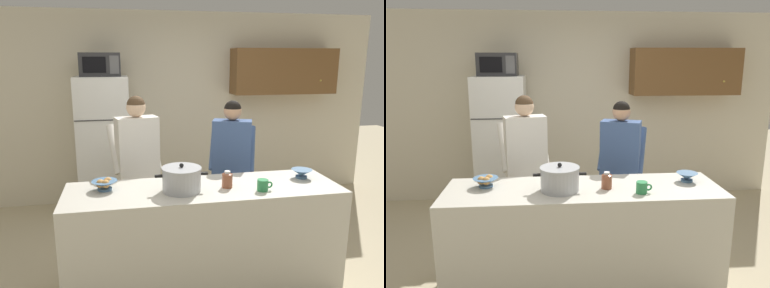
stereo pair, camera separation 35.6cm
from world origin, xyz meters
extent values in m
plane|color=#C6B793|center=(0.00, 0.00, 0.00)|extent=(14.00, 14.00, 0.00)
cube|color=beige|center=(0.00, 2.30, 1.30)|extent=(6.00, 0.12, 2.60)
cube|color=brown|center=(1.60, 2.07, 1.80)|extent=(1.47, 0.34, 0.62)
sphere|color=gold|center=(2.08, 1.90, 1.68)|extent=(0.03, 0.03, 0.03)
cube|color=beige|center=(0.00, 0.00, 0.46)|extent=(2.31, 0.68, 0.92)
cube|color=white|center=(-0.89, 1.85, 0.88)|extent=(0.64, 0.64, 1.77)
cube|color=#333333|center=(-0.89, 1.53, 1.27)|extent=(0.63, 0.01, 0.01)
cylinder|color=#B2B2B7|center=(-0.71, 1.50, 0.80)|extent=(0.02, 0.02, 0.80)
cube|color=#2D2D30|center=(-0.89, 1.83, 1.91)|extent=(0.48, 0.36, 0.28)
cube|color=black|center=(-0.95, 1.65, 1.91)|extent=(0.26, 0.01, 0.18)
cube|color=#59595B|center=(-0.72, 1.65, 1.91)|extent=(0.11, 0.01, 0.21)
cylinder|color=#726656|center=(-0.45, 0.79, 0.39)|extent=(0.11, 0.11, 0.79)
cylinder|color=#726656|center=(-0.59, 0.76, 0.39)|extent=(0.11, 0.11, 0.79)
cube|color=white|center=(-0.52, 0.77, 1.10)|extent=(0.45, 0.29, 0.62)
sphere|color=beige|center=(-0.52, 0.77, 1.51)|extent=(0.19, 0.19, 0.19)
sphere|color=#4C3823|center=(-0.52, 0.77, 1.53)|extent=(0.18, 0.18, 0.18)
cylinder|color=white|center=(-0.35, 0.94, 1.08)|extent=(0.17, 0.38, 0.48)
cylinder|color=white|center=(-0.74, 0.84, 1.08)|extent=(0.17, 0.38, 0.48)
cylinder|color=black|center=(0.52, 0.70, 0.38)|extent=(0.11, 0.11, 0.76)
cylinder|color=black|center=(0.39, 0.75, 0.38)|extent=(0.11, 0.11, 0.76)
cube|color=#3F598C|center=(0.45, 0.72, 1.06)|extent=(0.44, 0.33, 0.60)
sphere|color=tan|center=(0.45, 0.72, 1.45)|extent=(0.18, 0.18, 0.18)
sphere|color=black|center=(0.45, 0.72, 1.48)|extent=(0.17, 0.17, 0.17)
cylinder|color=#3F598C|center=(0.68, 0.76, 1.04)|extent=(0.20, 0.36, 0.46)
cylinder|color=#3F598C|center=(0.31, 0.90, 1.04)|extent=(0.20, 0.36, 0.46)
cylinder|color=#ADAFB5|center=(-0.20, -0.05, 1.01)|extent=(0.31, 0.31, 0.18)
cylinder|color=#ADAFB5|center=(-0.20, -0.05, 1.11)|extent=(0.32, 0.32, 0.02)
sphere|color=black|center=(-0.20, -0.05, 1.14)|extent=(0.04, 0.04, 0.04)
cube|color=black|center=(-0.39, -0.05, 1.06)|extent=(0.06, 0.02, 0.02)
cube|color=black|center=(-0.01, -0.05, 1.06)|extent=(0.06, 0.02, 0.02)
cylinder|color=#2D8C4C|center=(0.45, -0.17, 0.97)|extent=(0.09, 0.09, 0.10)
torus|color=#2D8C4C|center=(0.51, -0.17, 0.97)|extent=(0.06, 0.01, 0.06)
cylinder|color=#4C7299|center=(-0.82, 0.09, 0.93)|extent=(0.12, 0.12, 0.02)
cone|color=#4C7299|center=(-0.82, 0.09, 0.97)|extent=(0.21, 0.21, 0.06)
sphere|color=tan|center=(-0.85, 0.07, 0.98)|extent=(0.07, 0.07, 0.07)
sphere|color=tan|center=(-0.79, 0.12, 0.98)|extent=(0.07, 0.07, 0.07)
sphere|color=tan|center=(-0.81, 0.05, 0.98)|extent=(0.07, 0.07, 0.07)
cylinder|color=#4C7299|center=(0.92, 0.08, 0.93)|extent=(0.10, 0.10, 0.02)
cone|color=#4C7299|center=(0.92, 0.08, 0.97)|extent=(0.19, 0.19, 0.06)
cylinder|color=brown|center=(0.19, -0.03, 0.98)|extent=(0.09, 0.09, 0.12)
cone|color=brown|center=(0.19, -0.03, 1.05)|extent=(0.09, 0.09, 0.02)
cylinder|color=white|center=(0.19, -0.03, 1.05)|extent=(0.05, 0.05, 0.02)
camera|label=1|loc=(-0.65, -2.87, 1.97)|focal=34.55mm
camera|label=2|loc=(-0.30, -2.91, 1.97)|focal=34.55mm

